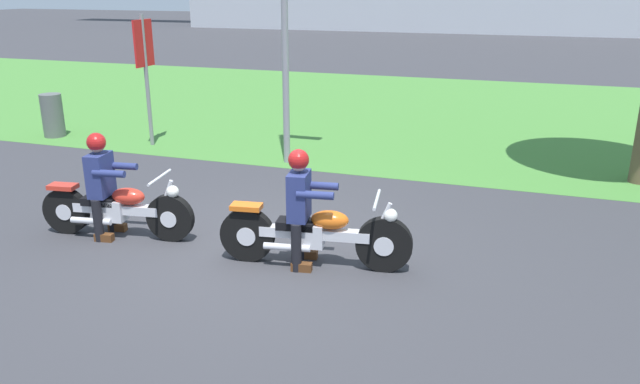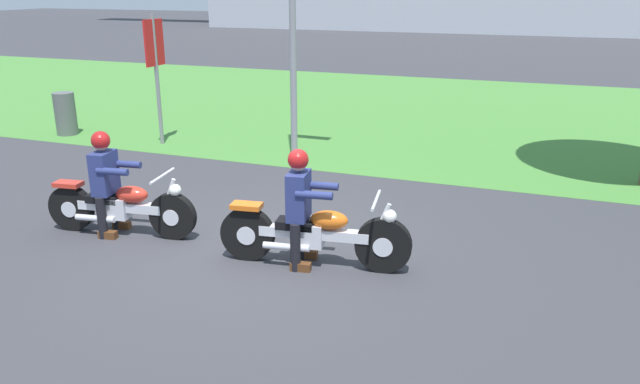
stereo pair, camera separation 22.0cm
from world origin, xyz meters
TOP-DOWN VIEW (x-y plane):
  - ground at (0.00, 0.00)m, footprint 120.00×120.00m
  - grass_verge at (0.00, 9.49)m, footprint 60.00×12.00m
  - motorcycle_lead at (0.79, -0.16)m, footprint 2.27×0.70m
  - rider_lead at (0.62, -0.18)m, footprint 0.59×0.51m
  - motorcycle_follow at (-1.94, -0.15)m, footprint 2.08×0.68m
  - rider_follow at (-2.11, -0.17)m, footprint 0.59×0.51m
  - trash_can at (-6.70, 4.18)m, footprint 0.45×0.45m
  - sign_banner at (-4.27, 4.20)m, footprint 0.08×0.60m

SIDE VIEW (x-z plane):
  - ground at x=0.00m, z-range 0.00..0.00m
  - grass_verge at x=0.00m, z-range 0.00..0.01m
  - motorcycle_follow at x=-1.94m, z-range -0.05..0.82m
  - motorcycle_lead at x=0.79m, z-range -0.05..0.84m
  - trash_can at x=-6.70m, z-range 0.00..0.92m
  - rider_follow at x=-2.11m, z-range 0.11..1.50m
  - rider_lead at x=0.62m, z-range 0.12..1.52m
  - sign_banner at x=-4.27m, z-range 0.42..3.02m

